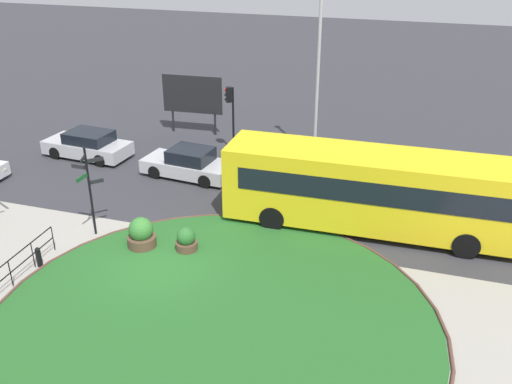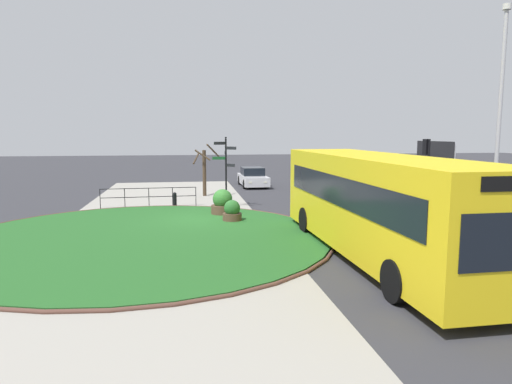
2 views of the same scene
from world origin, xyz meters
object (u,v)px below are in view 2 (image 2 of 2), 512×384
object	(u,v)px
planter_kerbside	(223,204)
signpost_directional	(226,166)
bollard_foreground	(175,199)
lamppost_tall	(500,111)
bus_yellow	(377,203)
car_near_lane	(328,183)
traffic_light_near	(427,158)
street_tree_bare	(204,169)
car_oncoming	(253,178)
planter_near_signpost	(232,212)
billboard_left	(435,161)
car_far_lane	(351,196)

from	to	relation	value
planter_kerbside	signpost_directional	bearing A→B (deg)	171.13
bollard_foreground	lamppost_tall	xyz separation A→B (m)	(7.02, 13.07, 4.30)
bus_yellow	car_near_lane	world-z (taller)	bus_yellow
lamppost_tall	planter_kerbside	distance (m)	12.30
traffic_light_near	street_tree_bare	bearing A→B (deg)	46.69
car_oncoming	lamppost_tall	bearing A→B (deg)	25.76
car_oncoming	planter_near_signpost	size ratio (longest dim) A/B	4.54
bollard_foreground	car_near_lane	xyz separation A→B (m)	(-4.19, 9.63, 0.26)
car_near_lane	lamppost_tall	size ratio (longest dim) A/B	0.52
car_oncoming	lamppost_tall	world-z (taller)	lamppost_tall
bollard_foreground	traffic_light_near	size ratio (longest dim) A/B	0.22
bus_yellow	lamppost_tall	bearing A→B (deg)	117.61
car_oncoming	street_tree_bare	distance (m)	6.02
billboard_left	street_tree_bare	world-z (taller)	billboard_left
car_far_lane	traffic_light_near	world-z (taller)	traffic_light_near
car_near_lane	signpost_directional	bearing A→B (deg)	128.61
bollard_foreground	bus_yellow	bearing A→B (deg)	30.86
bus_yellow	billboard_left	size ratio (longest dim) A/B	3.25
bollard_foreground	traffic_light_near	bearing A→B (deg)	77.99
signpost_directional	street_tree_bare	world-z (taller)	signpost_directional
signpost_directional	bus_yellow	bearing A→B (deg)	20.56
car_far_lane	planter_kerbside	distance (m)	6.73
bollard_foreground	traffic_light_near	distance (m)	12.95
bollard_foreground	billboard_left	bearing A→B (deg)	91.75
signpost_directional	planter_near_signpost	world-z (taller)	signpost_directional
signpost_directional	lamppost_tall	bearing A→B (deg)	58.52
car_near_lane	traffic_light_near	bearing A→B (deg)	-153.14
traffic_light_near	planter_near_signpost	bearing A→B (deg)	88.59
planter_kerbside	traffic_light_near	bearing A→B (deg)	91.05
street_tree_bare	car_near_lane	bearing A→B (deg)	92.30
bus_yellow	car_far_lane	size ratio (longest dim) A/B	2.53
signpost_directional	traffic_light_near	distance (m)	10.09
planter_kerbside	bollard_foreground	bearing A→B (deg)	-141.50
traffic_light_near	street_tree_bare	xyz separation A→B (m)	(-6.52, -10.77, -0.95)
bus_yellow	car_far_lane	world-z (taller)	bus_yellow
car_oncoming	planter_near_signpost	xyz separation A→B (m)	(13.08, -2.83, -0.19)
lamppost_tall	planter_near_signpost	xyz separation A→B (m)	(-2.48, -10.53, -4.26)
bollard_foreground	car_near_lane	distance (m)	10.51
bus_yellow	planter_kerbside	size ratio (longest dim) A/B	9.16
planter_kerbside	planter_near_signpost	bearing A→B (deg)	9.18
signpost_directional	car_far_lane	world-z (taller)	signpost_directional
signpost_directional	planter_near_signpost	xyz separation A→B (m)	(3.92, -0.07, -1.74)
car_far_lane	bus_yellow	bearing A→B (deg)	169.67
billboard_left	planter_kerbside	bearing A→B (deg)	-78.96
traffic_light_near	bus_yellow	bearing A→B (deg)	130.69
signpost_directional	planter_kerbside	world-z (taller)	signpost_directional
signpost_directional	traffic_light_near	world-z (taller)	signpost_directional
traffic_light_near	bollard_foreground	bearing A→B (deg)	65.87
bus_yellow	planter_kerbside	distance (m)	8.94
bollard_foreground	lamppost_tall	bearing A→B (deg)	61.75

